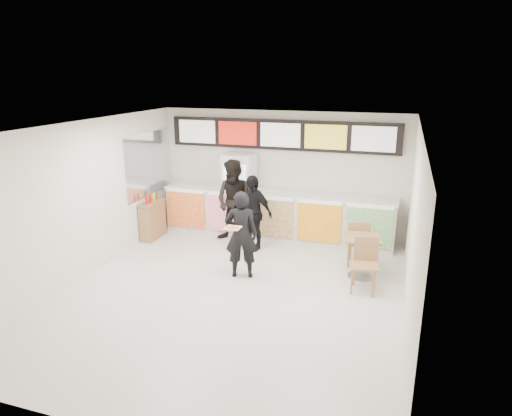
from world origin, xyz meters
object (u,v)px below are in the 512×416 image
at_px(customer_main, 241,235).
at_px(customer_mid, 252,212).
at_px(customer_left, 235,202).
at_px(condiment_ledge, 153,220).
at_px(cafe_table, 362,249).
at_px(drinks_fridge, 240,194).
at_px(service_counter, 276,215).

relative_size(customer_main, customer_mid, 1.02).
relative_size(customer_left, condiment_ledge, 1.82).
relative_size(customer_main, customer_left, 0.89).
distance_m(customer_main, cafe_table, 2.35).
xyz_separation_m(customer_left, condiment_ledge, (-1.97, -0.38, -0.52)).
relative_size(drinks_fridge, condiment_ledge, 1.86).
distance_m(service_counter, customer_mid, 0.94).
relative_size(customer_left, cafe_table, 1.12).
xyz_separation_m(cafe_table, condiment_ledge, (-4.99, 0.71, -0.12)).
xyz_separation_m(customer_main, condiment_ledge, (-2.76, 1.38, -0.41)).
bearing_deg(cafe_table, customer_left, 150.52).
height_order(service_counter, customer_main, customer_main).
bearing_deg(drinks_fridge, customer_left, -81.14).
relative_size(drinks_fridge, customer_left, 1.02).
xyz_separation_m(drinks_fridge, customer_main, (0.87, -2.32, -0.14)).
height_order(drinks_fridge, condiment_ledge, drinks_fridge).
bearing_deg(condiment_ledge, customer_main, -26.62).
bearing_deg(condiment_ledge, cafe_table, -8.11).
bearing_deg(customer_mid, customer_left, 165.12).
height_order(customer_left, condiment_ledge, customer_left).
bearing_deg(customer_main, service_counter, -107.22).
relative_size(service_counter, customer_main, 3.21).
distance_m(drinks_fridge, customer_left, 0.57).
bearing_deg(drinks_fridge, cafe_table, -28.01).
xyz_separation_m(customer_main, cafe_table, (2.23, 0.67, -0.29)).
height_order(customer_main, customer_left, customer_left).
height_order(drinks_fridge, customer_mid, drinks_fridge).
distance_m(cafe_table, condiment_ledge, 5.04).
bearing_deg(service_counter, customer_mid, -111.70).
relative_size(cafe_table, condiment_ledge, 1.62).
bearing_deg(customer_left, cafe_table, -12.17).
relative_size(drinks_fridge, customer_main, 1.16).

